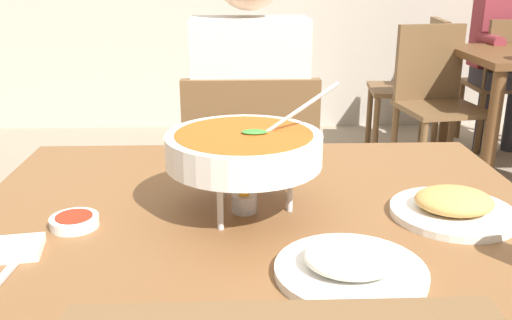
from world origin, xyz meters
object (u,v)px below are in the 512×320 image
object	(u,v)px
dining_table_main	(258,259)
diner_main	(250,118)
rice_plate	(351,264)
chair_bg_corner	(435,93)
chair_bg_window	(418,79)
curry_bowl	(244,150)
chair_bg_left	(508,77)
patron_bg_left	(503,41)
appetizer_plate	(453,207)
sauce_dish	(74,221)
chair_diner_main	(250,188)

from	to	relation	value
dining_table_main	diner_main	distance (m)	0.76
rice_plate	chair_bg_corner	world-z (taller)	chair_bg_corner
dining_table_main	chair_bg_window	distance (m)	2.91
diner_main	rice_plate	bearing A→B (deg)	-82.54
rice_plate	chair_bg_window	bearing A→B (deg)	70.45
curry_bowl	rice_plate	distance (m)	0.32
chair_bg_left	patron_bg_left	distance (m)	0.24
appetizer_plate	chair_bg_window	world-z (taller)	chair_bg_window
dining_table_main	chair_bg_corner	distance (m)	2.49
curry_bowl	chair_bg_window	bearing A→B (deg)	65.81
dining_table_main	appetizer_plate	xyz separation A→B (m)	(0.38, -0.06, 0.14)
dining_table_main	chair_bg_corner	bearing A→B (deg)	62.83
diner_main	patron_bg_left	world-z (taller)	same
chair_bg_window	patron_bg_left	size ratio (longest dim) A/B	0.69
chair_bg_corner	chair_bg_window	world-z (taller)	same
sauce_dish	chair_bg_corner	size ratio (longest dim) A/B	0.10
diner_main	sauce_dish	distance (m)	0.90
chair_diner_main	chair_bg_window	distance (m)	2.27
sauce_dish	dining_table_main	bearing A→B (deg)	12.59
chair_bg_left	patron_bg_left	size ratio (longest dim) A/B	0.69
chair_diner_main	appetizer_plate	xyz separation A→B (m)	(0.38, -0.77, 0.26)
diner_main	curry_bowl	world-z (taller)	diner_main
curry_bowl	appetizer_plate	distance (m)	0.42
appetizer_plate	chair_bg_left	distance (m)	3.12
chair_bg_corner	chair_bg_window	bearing A→B (deg)	84.88
appetizer_plate	sauce_dish	xyz separation A→B (m)	(-0.72, -0.02, -0.01)
chair_diner_main	patron_bg_left	bearing A→B (deg)	49.05
chair_bg_corner	sauce_dish	bearing A→B (deg)	-122.92
appetizer_plate	sauce_dish	size ratio (longest dim) A/B	2.67
rice_plate	appetizer_plate	distance (m)	0.32
appetizer_plate	chair_bg_left	world-z (taller)	chair_bg_left
appetizer_plate	chair_bg_window	distance (m)	2.84
rice_plate	appetizer_plate	size ratio (longest dim) A/B	1.00
chair_diner_main	rice_plate	world-z (taller)	chair_diner_main
diner_main	patron_bg_left	xyz separation A→B (m)	(1.76, 1.99, 0.00)
chair_bg_left	diner_main	bearing A→B (deg)	-132.72
diner_main	curry_bowl	distance (m)	0.78
chair_diner_main	diner_main	distance (m)	0.24
curry_bowl	rice_plate	world-z (taller)	curry_bowl
sauce_dish	chair_bg_window	size ratio (longest dim) A/B	0.10
sauce_dish	chair_bg_corner	world-z (taller)	chair_bg_corner
dining_table_main	chair_bg_corner	world-z (taller)	chair_bg_corner
chair_bg_window	appetizer_plate	bearing A→B (deg)	-106.40
chair_diner_main	chair_bg_left	distance (m)	2.68
sauce_dish	chair_bg_left	xyz separation A→B (m)	(2.15, 2.78, -0.26)
chair_bg_window	sauce_dish	bearing A→B (deg)	-119.06
dining_table_main	chair_bg_window	size ratio (longest dim) A/B	1.28
chair_bg_left	chair_bg_corner	distance (m)	0.83
appetizer_plate	dining_table_main	bearing A→B (deg)	171.58
appetizer_plate	chair_bg_left	bearing A→B (deg)	62.64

